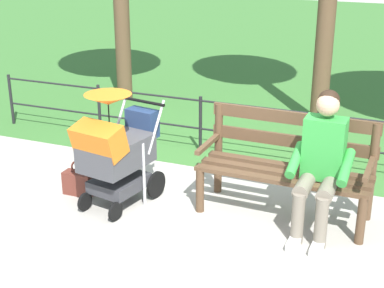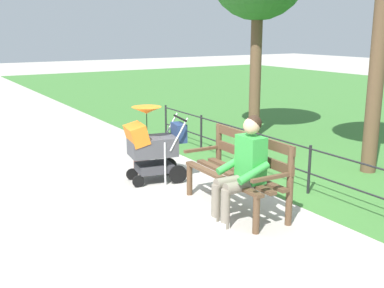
{
  "view_description": "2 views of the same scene",
  "coord_description": "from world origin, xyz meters",
  "px_view_note": "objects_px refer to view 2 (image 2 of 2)",
  "views": [
    {
      "loc": [
        -1.66,
        4.79,
        2.59
      ],
      "look_at": [
        0.22,
        0.18,
        0.68
      ],
      "focal_mm": 53.56,
      "sensor_mm": 36.0,
      "label": 1
    },
    {
      "loc": [
        -5.23,
        3.43,
        2.24
      ],
      "look_at": [
        0.13,
        0.14,
        0.72
      ],
      "focal_mm": 44.28,
      "sensor_mm": 36.0,
      "label": 2
    }
  ],
  "objects_px": {
    "person_on_bench": "(243,166)",
    "stroller": "(152,143)",
    "park_bench": "(240,168)",
    "handbag": "(142,165)"
  },
  "relations": [
    {
      "from": "person_on_bench",
      "to": "stroller",
      "type": "height_order",
      "value": "person_on_bench"
    },
    {
      "from": "park_bench",
      "to": "person_on_bench",
      "type": "relative_size",
      "value": 1.26
    },
    {
      "from": "person_on_bench",
      "to": "stroller",
      "type": "bearing_deg",
      "value": 7.34
    },
    {
      "from": "park_bench",
      "to": "stroller",
      "type": "distance_m",
      "value": 1.63
    },
    {
      "from": "handbag",
      "to": "person_on_bench",
      "type": "bearing_deg",
      "value": -175.31
    },
    {
      "from": "park_bench",
      "to": "handbag",
      "type": "height_order",
      "value": "park_bench"
    },
    {
      "from": "stroller",
      "to": "handbag",
      "type": "xyz_separation_m",
      "value": [
        0.48,
        -0.05,
        -0.47
      ]
    },
    {
      "from": "stroller",
      "to": "person_on_bench",
      "type": "bearing_deg",
      "value": -172.66
    },
    {
      "from": "stroller",
      "to": "handbag",
      "type": "distance_m",
      "value": 0.67
    },
    {
      "from": "park_bench",
      "to": "person_on_bench",
      "type": "distance_m",
      "value": 0.44
    }
  ]
}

